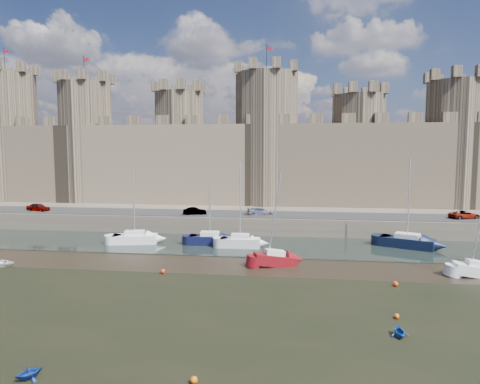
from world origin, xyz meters
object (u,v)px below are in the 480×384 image
at_px(sailboat_5, 478,269).
at_px(car_0, 38,207).
at_px(sailboat_1, 210,239).
at_px(dinghy_1, 29,373).
at_px(car_1, 195,211).
at_px(car_3, 464,215).
at_px(sailboat_0, 135,238).
at_px(sailboat_3, 407,241).
at_px(sailboat_4, 275,258).
at_px(sailboat_2, 240,241).
at_px(car_2, 261,211).

bearing_deg(sailboat_5, car_0, 161.13).
bearing_deg(sailboat_1, sailboat_5, -23.53).
bearing_deg(car_0, sailboat_1, -94.44).
bearing_deg(dinghy_1, car_1, -52.44).
height_order(car_3, sailboat_0, sailboat_0).
relative_size(sailboat_1, sailboat_3, 0.94).
bearing_deg(sailboat_5, sailboat_3, 106.94).
xyz_separation_m(car_0, sailboat_4, (37.99, -17.86, -2.39)).
bearing_deg(sailboat_5, sailboat_1, 159.78).
xyz_separation_m(sailboat_1, sailboat_2, (4.06, -1.19, 0.02)).
distance_m(sailboat_1, sailboat_4, 12.37).
height_order(sailboat_1, sailboat_4, sailboat_1).
xyz_separation_m(sailboat_0, sailboat_3, (34.23, 2.19, 0.03)).
height_order(car_0, dinghy_1, car_0).
height_order(car_0, sailboat_0, sailboat_0).
bearing_deg(car_2, sailboat_1, 135.21).
xyz_separation_m(car_0, sailboat_2, (33.33, -10.29, -2.31)).
distance_m(car_1, sailboat_2, 12.74).
height_order(car_2, sailboat_4, sailboat_4).
bearing_deg(sailboat_5, car_2, 138.40).
xyz_separation_m(sailboat_3, sailboat_5, (3.61, -11.64, -0.15)).
bearing_deg(car_1, sailboat_1, -169.70).
xyz_separation_m(sailboat_3, dinghy_1, (-27.52, -34.37, -0.47)).
distance_m(sailboat_4, sailboat_5, 19.48).
distance_m(sailboat_3, sailboat_5, 12.19).
bearing_deg(car_1, sailboat_5, -135.09).
xyz_separation_m(car_1, sailboat_2, (8.04, -9.63, -2.23)).
bearing_deg(car_1, sailboat_4, -158.55).
height_order(car_1, sailboat_4, sailboat_4).
xyz_separation_m(car_3, sailboat_1, (-34.12, -9.68, -2.27)).
xyz_separation_m(sailboat_2, sailboat_3, (20.47, 2.64, 0.00)).
bearing_deg(sailboat_2, sailboat_4, -60.11).
bearing_deg(car_2, car_0, 76.72).
relative_size(car_1, sailboat_3, 0.31).
bearing_deg(car_0, sailboat_2, -94.34).
bearing_deg(sailboat_0, dinghy_1, -90.86).
bearing_deg(sailboat_2, dinghy_1, -104.21).
xyz_separation_m(car_2, dinghy_1, (-8.67, -42.46, -2.71)).
bearing_deg(sailboat_3, sailboat_4, -122.36).
height_order(sailboat_2, dinghy_1, sailboat_2).
bearing_deg(car_0, car_3, -76.66).
bearing_deg(sailboat_1, car_0, 159.14).
height_order(car_2, sailboat_1, sailboat_1).
relative_size(car_0, sailboat_1, 0.37).
relative_size(car_0, sailboat_3, 0.34).
bearing_deg(sailboat_3, sailboat_5, -47.98).
bearing_deg(car_2, dinghy_1, 154.45).
relative_size(sailboat_4, sailboat_5, 1.10).
distance_m(car_1, car_3, 38.12).
height_order(car_1, car_3, car_3).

